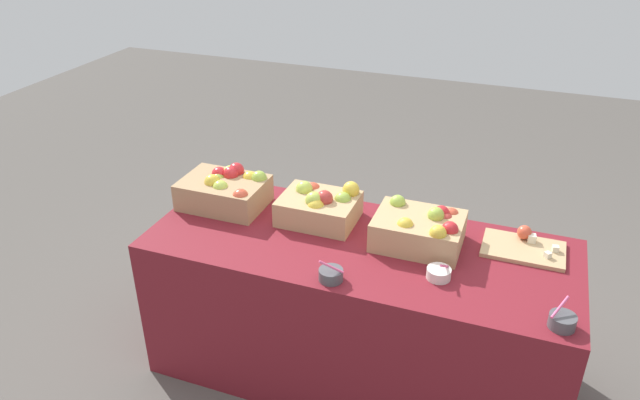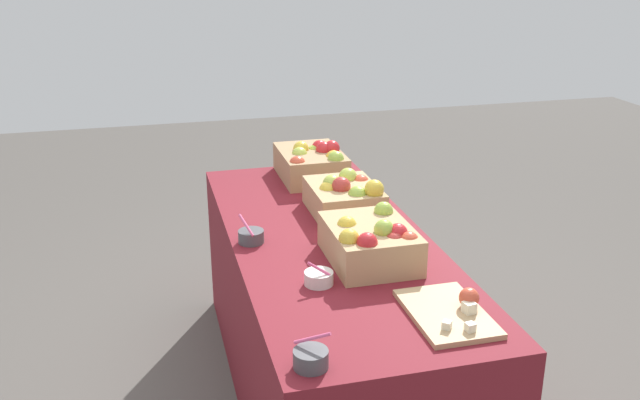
# 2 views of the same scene
# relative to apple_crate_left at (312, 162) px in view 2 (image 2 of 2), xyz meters

# --- Properties ---
(ground_plane) EXTENTS (10.00, 10.00, 0.00)m
(ground_plane) POSITION_rel_apple_crate_left_xyz_m (0.72, -0.11, -0.82)
(ground_plane) COLOR #56514C
(table) EXTENTS (1.90, 0.76, 0.74)m
(table) POSITION_rel_apple_crate_left_xyz_m (0.72, -0.11, -0.45)
(table) COLOR maroon
(table) RESTS_ON ground_plane
(apple_crate_left) EXTENTS (0.40, 0.29, 0.19)m
(apple_crate_left) POSITION_rel_apple_crate_left_xyz_m (0.00, 0.00, 0.00)
(apple_crate_left) COLOR tan
(apple_crate_left) RESTS_ON table
(apple_crate_middle) EXTENTS (0.35, 0.28, 0.18)m
(apple_crate_middle) POSITION_rel_apple_crate_left_xyz_m (0.49, 0.02, -0.01)
(apple_crate_middle) COLOR tan
(apple_crate_middle) RESTS_ON table
(apple_crate_right) EXTENTS (0.38, 0.29, 0.18)m
(apple_crate_right) POSITION_rel_apple_crate_left_xyz_m (0.97, -0.03, -0.00)
(apple_crate_right) COLOR tan
(apple_crate_right) RESTS_ON table
(cutting_board_back) EXTENTS (0.35, 0.23, 0.08)m
(cutting_board_back) POSITION_rel_apple_crate_left_xyz_m (1.41, 0.09, -0.07)
(cutting_board_back) COLOR tan
(cutting_board_back) RESTS_ON table
(sample_bowl_near) EXTENTS (0.10, 0.11, 0.10)m
(sample_bowl_near) POSITION_rel_apple_crate_left_xyz_m (1.57, -0.40, -0.06)
(sample_bowl_near) COLOR #4C4C51
(sample_bowl_near) RESTS_ON table
(sample_bowl_mid) EXTENTS (0.11, 0.10, 0.11)m
(sample_bowl_mid) POSITION_rel_apple_crate_left_xyz_m (0.70, -0.42, -0.06)
(sample_bowl_mid) COLOR #4C4C51
(sample_bowl_mid) RESTS_ON table
(sample_bowl_far) EXTENTS (0.10, 0.10, 0.09)m
(sample_bowl_far) POSITION_rel_apple_crate_left_xyz_m (1.10, -0.25, -0.06)
(sample_bowl_far) COLOR silver
(sample_bowl_far) RESTS_ON table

